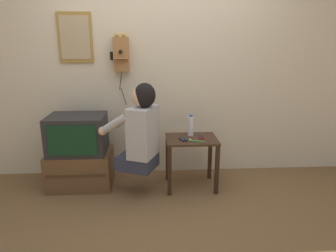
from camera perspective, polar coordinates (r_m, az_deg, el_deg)
ground_plane at (r=2.78m, az=-0.59°, el=-17.98°), size 14.00×14.00×0.00m
wall_back at (r=3.48m, az=-1.55°, el=11.29°), size 6.80×0.05×2.55m
side_table at (r=3.23m, az=4.45°, el=-4.40°), size 0.54×0.43×0.56m
person at (r=2.98m, az=-5.27°, el=-0.57°), size 0.61×0.52×0.88m
tv_stand at (r=3.47m, az=-16.25°, el=-7.74°), size 0.68×0.48×0.39m
television at (r=3.33m, az=-16.86°, el=-1.49°), size 0.59×0.46×0.41m
wall_phone_antique at (r=3.40m, az=-8.93°, el=13.44°), size 0.21×0.18×0.78m
framed_picture at (r=3.52m, az=-17.28°, el=15.79°), size 0.36×0.03×0.53m
cell_phone_held at (r=3.13m, az=2.90°, el=-2.55°), size 0.09×0.14×0.01m
cell_phone_spare at (r=3.23m, az=6.35°, el=-2.06°), size 0.06×0.13×0.01m
water_bottle at (r=3.25m, az=4.38°, el=0.02°), size 0.06×0.06×0.23m
toothbrush at (r=3.09m, az=5.29°, el=-2.83°), size 0.16×0.06×0.02m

